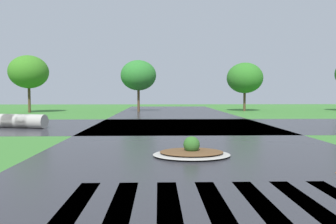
{
  "coord_description": "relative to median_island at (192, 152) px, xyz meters",
  "views": [
    {
      "loc": [
        -1.54,
        -2.17,
        2.15
      ],
      "look_at": [
        -1.13,
        11.94,
        1.33
      ],
      "focal_mm": 35.22,
      "sensor_mm": 36.0,
      "label": 1
    }
  ],
  "objects": [
    {
      "name": "drainage_pipe_stack",
      "position": [
        -9.77,
        9.36,
        0.29
      ],
      "size": [
        3.78,
        1.71,
        0.85
      ],
      "color": "#9E9B93",
      "rests_on": "ground"
    },
    {
      "name": "median_island",
      "position": [
        0.0,
        0.0,
        0.0
      ],
      "size": [
        2.64,
        2.04,
        0.68
      ],
      "color": "#9E9B93",
      "rests_on": "ground"
    },
    {
      "name": "asphalt_roadway",
      "position": [
        0.42,
        1.12,
        -0.13
      ],
      "size": [
        11.64,
        80.0,
        0.01
      ],
      "primitive_type": "cube",
      "color": "#2B2B30",
      "rests_on": "ground"
    },
    {
      "name": "asphalt_cross_road",
      "position": [
        0.42,
        10.55,
        -0.13
      ],
      "size": [
        90.0,
        10.48,
        0.01
      ],
      "primitive_type": "cube",
      "color": "#2B2B30",
      "rests_on": "ground"
    },
    {
      "name": "background_treeline",
      "position": [
        3.61,
        26.52,
        4.08
      ],
      "size": [
        41.16,
        6.37,
        6.23
      ],
      "color": "#4C3823",
      "rests_on": "ground"
    },
    {
      "name": "crosswalk_stripes",
      "position": [
        0.42,
        -4.75,
        -0.13
      ],
      "size": [
        6.75,
        2.98,
        0.01
      ],
      "color": "white",
      "rests_on": "ground"
    }
  ]
}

